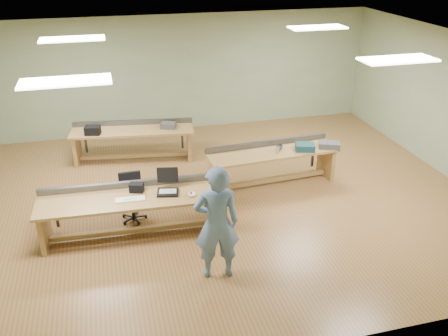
{
  "coord_description": "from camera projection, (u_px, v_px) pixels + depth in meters",
  "views": [
    {
      "loc": [
        -1.99,
        -8.0,
        4.71
      ],
      "look_at": [
        -0.09,
        -0.6,
        0.96
      ],
      "focal_mm": 38.0,
      "sensor_mm": 36.0,
      "label": 1
    }
  ],
  "objects": [
    {
      "name": "floor",
      "position": [
        221.0,
        198.0,
        9.47
      ],
      "size": [
        10.0,
        10.0,
        0.0
      ],
      "primitive_type": "plane",
      "color": "olive",
      "rests_on": "ground"
    },
    {
      "name": "parts_bin_teal",
      "position": [
        305.0,
        147.0,
        9.72
      ],
      "size": [
        0.46,
        0.4,
        0.14
      ],
      "primitive_type": "cube",
      "rotation": [
        0.0,
        0.0,
        -0.31
      ],
      "color": "#13373F",
      "rests_on": "workbench_mid"
    },
    {
      "name": "fluor_panels",
      "position": [
        220.0,
        48.0,
        8.17
      ],
      "size": [
        6.2,
        3.5,
        0.03
      ],
      "color": "white",
      "rests_on": "ceiling"
    },
    {
      "name": "camera_bag",
      "position": [
        137.0,
        188.0,
        8.13
      ],
      "size": [
        0.27,
        0.22,
        0.16
      ],
      "primitive_type": "cube",
      "rotation": [
        0.0,
        0.0,
        -0.33
      ],
      "color": "black",
      "rests_on": "workbench_front"
    },
    {
      "name": "person",
      "position": [
        217.0,
        223.0,
        6.94
      ],
      "size": [
        0.71,
        0.5,
        1.86
      ],
      "primitive_type": "imported",
      "rotation": [
        0.0,
        0.0,
        3.05
      ],
      "color": "#6380A2",
      "rests_on": "floor"
    },
    {
      "name": "laptop_base",
      "position": [
        168.0,
        192.0,
        8.1
      ],
      "size": [
        0.41,
        0.36,
        0.04
      ],
      "primitive_type": "cube",
      "rotation": [
        0.0,
        0.0,
        -0.21
      ],
      "color": "black",
      "rests_on": "workbench_front"
    },
    {
      "name": "laptop_screen",
      "position": [
        168.0,
        175.0,
        8.11
      ],
      "size": [
        0.36,
        0.09,
        0.28
      ],
      "primitive_type": "cube",
      "rotation": [
        0.0,
        0.0,
        -0.21
      ],
      "color": "black",
      "rests_on": "laptop_base"
    },
    {
      "name": "storage_box_back",
      "position": [
        93.0,
        130.0,
        10.49
      ],
      "size": [
        0.37,
        0.3,
        0.19
      ],
      "primitive_type": "cube",
      "rotation": [
        0.0,
        0.0,
        -0.23
      ],
      "color": "black",
      "rests_on": "workbench_back"
    },
    {
      "name": "keyboard",
      "position": [
        130.0,
        199.0,
        7.89
      ],
      "size": [
        0.49,
        0.18,
        0.03
      ],
      "primitive_type": "cube",
      "rotation": [
        0.0,
        0.0,
        -0.04
      ],
      "color": "white",
      "rests_on": "workbench_front"
    },
    {
      "name": "drinks_can",
      "position": [
        278.0,
        150.0,
        9.59
      ],
      "size": [
        0.07,
        0.07,
        0.13
      ],
      "primitive_type": "cylinder",
      "rotation": [
        0.0,
        0.0,
        -0.07
      ],
      "color": "#B4B5B9",
      "rests_on": "workbench_mid"
    },
    {
      "name": "parts_bin_grey",
      "position": [
        329.0,
        145.0,
        9.85
      ],
      "size": [
        0.5,
        0.41,
        0.12
      ],
      "primitive_type": "cube",
      "rotation": [
        0.0,
        0.0,
        -0.38
      ],
      "color": "#3D3D3F",
      "rests_on": "workbench_mid"
    },
    {
      "name": "workbench_mid",
      "position": [
        272.0,
        159.0,
        9.81
      ],
      "size": [
        2.77,
        0.92,
        0.86
      ],
      "rotation": [
        0.0,
        0.0,
        0.07
      ],
      "color": "#AD8149",
      "rests_on": "floor"
    },
    {
      "name": "wall_front",
      "position": [
        307.0,
        253.0,
        5.33
      ],
      "size": [
        10.0,
        0.04,
        3.0
      ],
      "primitive_type": "cube",
      "color": "gray",
      "rests_on": "floor"
    },
    {
      "name": "workbench_front",
      "position": [
        133.0,
        206.0,
        8.1
      ],
      "size": [
        3.18,
        0.99,
        0.86
      ],
      "rotation": [
        0.0,
        0.0,
        -0.05
      ],
      "color": "#AD8149",
      "rests_on": "floor"
    },
    {
      "name": "ceiling",
      "position": [
        220.0,
        47.0,
        8.15
      ],
      "size": [
        10.0,
        10.0,
        0.0
      ],
      "primitive_type": "plane",
      "color": "silver",
      "rests_on": "wall_back"
    },
    {
      "name": "trackball_mouse",
      "position": [
        192.0,
        194.0,
        8.01
      ],
      "size": [
        0.15,
        0.17,
        0.07
      ],
      "primitive_type": "ellipsoid",
      "rotation": [
        0.0,
        0.0,
        0.1
      ],
      "color": "white",
      "rests_on": "workbench_front"
    },
    {
      "name": "task_chair",
      "position": [
        132.0,
        203.0,
        8.65
      ],
      "size": [
        0.48,
        0.48,
        0.89
      ],
      "rotation": [
        0.0,
        0.0,
        0.01
      ],
      "color": "black",
      "rests_on": "floor"
    },
    {
      "name": "mug",
      "position": [
        279.0,
        147.0,
        9.75
      ],
      "size": [
        0.16,
        0.16,
        0.11
      ],
      "primitive_type": "imported",
      "rotation": [
        0.0,
        0.0,
        -0.22
      ],
      "color": "#3D3D3F",
      "rests_on": "workbench_mid"
    },
    {
      "name": "tray_back",
      "position": [
        168.0,
        125.0,
        10.84
      ],
      "size": [
        0.39,
        0.35,
        0.13
      ],
      "primitive_type": "cube",
      "rotation": [
        0.0,
        0.0,
        -0.41
      ],
      "color": "#3D3D3F",
      "rests_on": "workbench_back"
    },
    {
      "name": "wall_back",
      "position": [
        183.0,
        74.0,
        12.29
      ],
      "size": [
        10.0,
        0.04,
        3.0
      ],
      "primitive_type": "cube",
      "color": "gray",
      "rests_on": "floor"
    },
    {
      "name": "workbench_back",
      "position": [
        133.0,
        137.0,
        10.9
      ],
      "size": [
        2.84,
        1.11,
        0.86
      ],
      "rotation": [
        0.0,
        0.0,
        -0.14
      ],
      "color": "#AD8149",
      "rests_on": "floor"
    }
  ]
}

